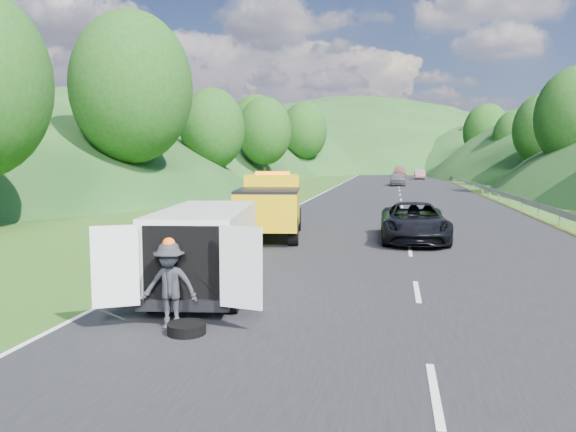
% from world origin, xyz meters
% --- Properties ---
extents(ground, '(320.00, 320.00, 0.00)m').
position_xyz_m(ground, '(0.00, 0.00, 0.00)').
color(ground, '#38661E').
rests_on(ground, ground).
extents(road_surface, '(14.00, 200.00, 0.02)m').
position_xyz_m(road_surface, '(3.00, 40.00, 0.01)').
color(road_surface, black).
rests_on(road_surface, ground).
extents(guardrail, '(0.06, 140.00, 1.52)m').
position_xyz_m(guardrail, '(10.30, 52.50, 0.00)').
color(guardrail, gray).
rests_on(guardrail, ground).
extents(tree_line_left, '(14.00, 140.00, 14.00)m').
position_xyz_m(tree_line_left, '(-19.00, 60.00, 0.00)').
color(tree_line_left, '#255719').
rests_on(tree_line_left, ground).
extents(tree_line_right, '(14.00, 140.00, 14.00)m').
position_xyz_m(tree_line_right, '(23.00, 60.00, 0.00)').
color(tree_line_right, '#255719').
rests_on(tree_line_right, ground).
extents(hills_backdrop, '(201.00, 288.60, 44.00)m').
position_xyz_m(hills_backdrop, '(6.50, 134.70, 0.00)').
color(hills_backdrop, '#2D5B23').
rests_on(hills_backdrop, ground).
extents(tow_truck, '(3.11, 6.47, 2.67)m').
position_xyz_m(tow_truck, '(-2.50, 6.49, 1.31)').
color(tow_truck, black).
rests_on(tow_truck, ground).
extents(white_van, '(3.29, 6.12, 2.07)m').
position_xyz_m(white_van, '(-1.95, -3.08, 1.17)').
color(white_van, black).
rests_on(white_van, ground).
extents(woman, '(0.63, 0.76, 1.81)m').
position_xyz_m(woman, '(-3.60, 0.03, 0.00)').
color(woman, silver).
rests_on(woman, ground).
extents(child, '(0.55, 0.51, 0.89)m').
position_xyz_m(child, '(-2.45, 0.42, 0.00)').
color(child, tan).
rests_on(child, ground).
extents(worker, '(1.10, 0.68, 1.66)m').
position_xyz_m(worker, '(-1.75, -5.85, 0.00)').
color(worker, black).
rests_on(worker, ground).
extents(suitcase, '(0.43, 0.29, 0.64)m').
position_xyz_m(suitcase, '(-4.66, 0.40, 0.32)').
color(suitcase, '#565340').
rests_on(suitcase, ground).
extents(spare_tire, '(0.72, 0.72, 0.20)m').
position_xyz_m(spare_tire, '(-1.32, -6.13, 0.00)').
color(spare_tire, black).
rests_on(spare_tire, ground).
extents(passing_suv, '(2.63, 5.46, 1.50)m').
position_xyz_m(passing_suv, '(3.20, 6.43, 0.00)').
color(passing_suv, black).
rests_on(passing_suv, ground).
extents(dist_car_a, '(1.76, 4.38, 1.49)m').
position_xyz_m(dist_car_a, '(2.89, 49.88, 0.00)').
color(dist_car_a, '#494A4E').
rests_on(dist_car_a, ground).
extents(dist_car_b, '(1.51, 4.34, 1.43)m').
position_xyz_m(dist_car_b, '(6.22, 69.68, 0.00)').
color(dist_car_b, brown).
rests_on(dist_car_b, ground).
extents(dist_car_c, '(2.21, 5.44, 1.58)m').
position_xyz_m(dist_car_c, '(3.48, 85.73, 0.00)').
color(dist_car_c, '#904B48').
rests_on(dist_car_c, ground).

